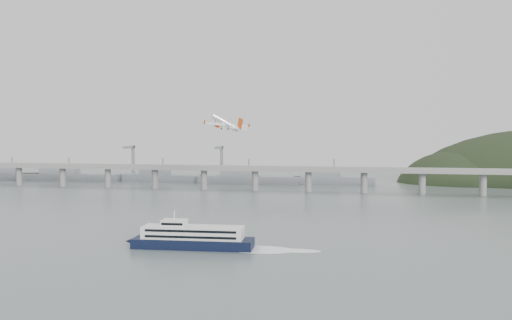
# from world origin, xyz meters

# --- Properties ---
(ground) EXTENTS (900.00, 900.00, 0.00)m
(ground) POSITION_xyz_m (0.00, 0.00, 0.00)
(ground) COLOR slate
(ground) RESTS_ON ground
(bridge) EXTENTS (800.00, 22.00, 23.90)m
(bridge) POSITION_xyz_m (-1.15, 200.00, 17.65)
(bridge) COLOR gray
(bridge) RESTS_ON ground
(distant_fleet) EXTENTS (453.00, 60.90, 40.00)m
(distant_fleet) POSITION_xyz_m (-155.36, 265.08, 6.22)
(distant_fleet) COLOR slate
(distant_fleet) RESTS_ON ground
(ferry) EXTENTS (91.46, 19.73, 17.24)m
(ferry) POSITION_xyz_m (-10.41, -39.98, 4.68)
(ferry) COLOR black
(ferry) RESTS_ON ground
(airliner) EXTENTS (34.66, 33.74, 16.64)m
(airliner) POSITION_xyz_m (-31.47, 98.77, 60.59)
(airliner) COLOR white
(airliner) RESTS_ON ground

